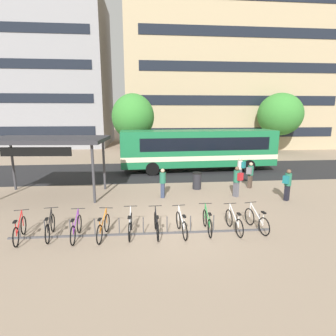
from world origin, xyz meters
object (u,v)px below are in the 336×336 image
object	(u,v)px
commuter_teal_pack_2	(288,183)
commuter_grey_pack_3	(250,173)
parked_bicycle_black_5	(156,225)
parked_bicycle_white_9	(257,221)
city_bus	(197,149)
parked_bicycle_silver_4	(130,226)
parked_bicycle_green_7	(207,222)
parked_bicycle_red_0	(20,230)
street_tree_0	(133,117)
commuter_olive_pack_1	(163,181)
commuter_red_pack_4	(237,180)
trash_bin	(197,181)
commuter_teal_pack_0	(240,168)
parked_bicycle_white_8	(234,222)
parked_bicycle_orange_3	(103,228)
street_tree_1	(280,114)
parked_bicycle_black_1	(50,227)
parked_bicycle_purple_2	(76,229)
transit_shelter	(47,142)
parked_bicycle_white_6	(181,224)

from	to	relation	value
commuter_teal_pack_2	commuter_grey_pack_3	size ratio (longest dim) A/B	1.05
parked_bicycle_black_5	parked_bicycle_white_9	distance (m)	3.97
city_bus	parked_bicycle_silver_4	bearing A→B (deg)	64.09
parked_bicycle_green_7	parked_bicycle_red_0	bearing A→B (deg)	92.74
commuter_grey_pack_3	street_tree_0	bearing A→B (deg)	80.53
street_tree_0	commuter_teal_pack_2	bearing A→B (deg)	-54.96
commuter_olive_pack_1	commuter_red_pack_4	world-z (taller)	commuter_red_pack_4
commuter_red_pack_4	trash_bin	size ratio (longest dim) A/B	1.65
commuter_teal_pack_0	commuter_red_pack_4	bearing A→B (deg)	113.61
parked_bicycle_black_5	commuter_teal_pack_2	xyz separation A→B (m)	(7.03, 3.42, 0.58)
parked_bicycle_white_8	commuter_grey_pack_3	size ratio (longest dim) A/B	1.08
parked_bicycle_white_8	street_tree_0	bearing A→B (deg)	11.72
parked_bicycle_orange_3	parked_bicycle_green_7	distance (m)	3.97
parked_bicycle_orange_3	street_tree_1	world-z (taller)	street_tree_1
parked_bicycle_silver_4	parked_bicycle_black_5	world-z (taller)	same
parked_bicycle_white_9	commuter_teal_pack_0	xyz separation A→B (m)	(2.04, 7.50, 0.55)
parked_bicycle_silver_4	parked_bicycle_green_7	bearing A→B (deg)	-88.22
commuter_teal_pack_0	street_tree_1	xyz separation A→B (m)	(8.76, 12.08, 3.39)
commuter_red_pack_4	street_tree_1	size ratio (longest dim) A/B	0.25
commuter_olive_pack_1	commuter_grey_pack_3	world-z (taller)	commuter_olive_pack_1
parked_bicycle_red_0	parked_bicycle_black_1	distance (m)	1.03
parked_bicycle_white_9	commuter_teal_pack_2	bearing A→B (deg)	-52.43
trash_bin	street_tree_0	bearing A→B (deg)	113.65
parked_bicycle_purple_2	commuter_teal_pack_2	bearing A→B (deg)	-71.50
commuter_teal_pack_0	street_tree_1	distance (m)	15.31
parked_bicycle_orange_3	parked_bicycle_red_0	bearing A→B (deg)	96.35
city_bus	commuter_olive_pack_1	world-z (taller)	city_bus
parked_bicycle_black_1	street_tree_1	size ratio (longest dim) A/B	0.26
commuter_olive_pack_1	street_tree_1	xyz separation A→B (m)	(14.20, 15.09, 3.40)
parked_bicycle_green_7	transit_shelter	distance (m)	9.60
parked_bicycle_green_7	parked_bicycle_purple_2	bearing A→B (deg)	93.58
parked_bicycle_green_7	street_tree_1	xyz separation A→B (m)	(12.78, 19.55, 3.94)
city_bus	transit_shelter	bearing A→B (deg)	28.98
parked_bicycle_black_1	parked_bicycle_white_6	bearing A→B (deg)	-99.80
street_tree_0	parked_bicycle_black_1	bearing A→B (deg)	-99.84
parked_bicycle_red_0	parked_bicycle_white_6	world-z (taller)	same
parked_bicycle_black_5	parked_bicycle_white_6	world-z (taller)	same
parked_bicycle_orange_3	parked_bicycle_white_9	distance (m)	5.94
parked_bicycle_white_9	commuter_teal_pack_0	distance (m)	7.80
parked_bicycle_silver_4	commuter_teal_pack_0	size ratio (longest dim) A/B	1.06
parked_bicycle_black_5	street_tree_0	distance (m)	15.86
city_bus	parked_bicycle_red_0	world-z (taller)	city_bus
parked_bicycle_red_0	parked_bicycle_silver_4	size ratio (longest dim) A/B	0.99
parked_bicycle_black_1	parked_bicycle_white_9	world-z (taller)	same
parked_bicycle_orange_3	parked_bicycle_black_5	xyz separation A→B (m)	(1.98, 0.04, 0.00)
parked_bicycle_black_1	transit_shelter	xyz separation A→B (m)	(-1.62, 5.21, 2.66)
commuter_teal_pack_0	commuter_teal_pack_2	size ratio (longest dim) A/B	0.97
parked_bicycle_red_0	commuter_teal_pack_2	size ratio (longest dim) A/B	1.02
parked_bicycle_black_5	commuter_teal_pack_2	distance (m)	7.84
commuter_olive_pack_1	commuter_teal_pack_0	bearing A→B (deg)	131.43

